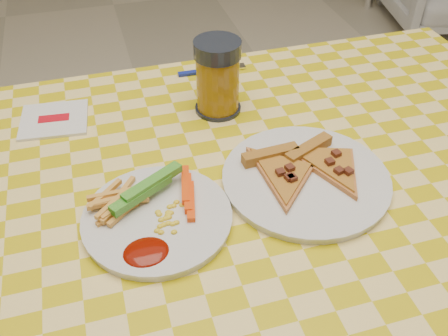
# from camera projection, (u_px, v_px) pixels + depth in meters

# --- Properties ---
(table) EXTENTS (1.28, 0.88, 0.76)m
(table) POSITION_uv_depth(u_px,v_px,m) (238.00, 222.00, 0.85)
(table) COLOR white
(table) RESTS_ON ground
(plate_left) EXTENTS (0.29, 0.29, 0.01)m
(plate_left) POSITION_uv_depth(u_px,v_px,m) (157.00, 219.00, 0.75)
(plate_left) COLOR silver
(plate_left) RESTS_ON table
(plate_right) EXTENTS (0.29, 0.29, 0.01)m
(plate_right) POSITION_uv_depth(u_px,v_px,m) (306.00, 180.00, 0.81)
(plate_right) COLOR silver
(plate_right) RESTS_ON table
(fries_veggies) EXTENTS (0.19, 0.18, 0.04)m
(fries_veggies) POSITION_uv_depth(u_px,v_px,m) (149.00, 205.00, 0.74)
(fries_veggies) COLOR #F1B84C
(fries_veggies) RESTS_ON plate_left
(pizza_slices) EXTENTS (0.24, 0.22, 0.02)m
(pizza_slices) POSITION_uv_depth(u_px,v_px,m) (304.00, 168.00, 0.81)
(pizza_slices) COLOR #D27E40
(pizza_slices) RESTS_ON plate_right
(drink_glass) EXTENTS (0.09, 0.09, 0.14)m
(drink_glass) POSITION_uv_depth(u_px,v_px,m) (218.00, 78.00, 0.93)
(drink_glass) COLOR black
(drink_glass) RESTS_ON table
(napkin) EXTENTS (0.13, 0.13, 0.01)m
(napkin) POSITION_uv_depth(u_px,v_px,m) (54.00, 120.00, 0.95)
(napkin) COLOR silver
(napkin) RESTS_ON table
(fork) EXTENTS (0.15, 0.02, 0.01)m
(fork) POSITION_uv_depth(u_px,v_px,m) (213.00, 70.00, 1.09)
(fork) COLOR navy
(fork) RESTS_ON table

